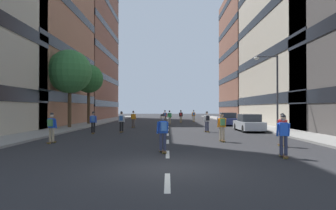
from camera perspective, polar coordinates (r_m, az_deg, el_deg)
ground_plane at (r=36.08m, az=0.00°, el=-3.86°), size 154.84×154.84×0.00m
sidewalk_left at (r=40.52m, az=-14.09°, el=-3.39°), size 3.05×70.97×0.14m
sidewalk_right at (r=40.51m, az=14.10°, el=-3.39°), size 3.05×70.97×0.14m
lane_markings at (r=38.27m, az=0.00°, el=-3.67°), size 0.16×62.20×0.01m
building_left_mid at (r=41.41m, az=-26.59°, el=11.83°), size 13.66×19.66×21.66m
building_left_far at (r=61.60m, az=-17.45°, el=11.04°), size 13.66×22.08×28.75m
building_right_mid at (r=41.87m, az=26.60°, el=14.50°), size 13.66×23.44×25.65m
building_right_far at (r=61.15m, az=17.49°, el=8.85°), size 13.66×18.09×23.97m
parked_car_near at (r=27.31m, az=15.15°, el=-3.41°), size 1.82×4.40×1.52m
parked_car_mid at (r=36.35m, az=11.32°, el=-2.72°), size 1.82×4.40×1.52m
street_tree_near at (r=38.62m, az=-14.83°, el=4.81°), size 3.56×3.56×7.36m
street_tree_mid at (r=31.75m, az=-18.18°, el=6.03°), size 4.36×4.36×7.76m
streetlamp_right at (r=27.67m, az=19.41°, el=3.77°), size 2.13×0.30×6.50m
skater_0 at (r=25.69m, az=7.46°, el=-2.89°), size 0.57×0.92×1.78m
skater_1 at (r=18.49m, az=10.28°, el=-3.77°), size 0.54×0.91×1.78m
skater_2 at (r=17.01m, az=20.98°, el=-4.11°), size 0.55×0.91×1.78m
skater_3 at (r=13.26m, az=21.15°, el=-5.10°), size 0.55×0.92×1.78m
skater_4 at (r=31.90m, az=-6.59°, el=-2.51°), size 0.55×0.92×1.78m
skater_5 at (r=43.14m, az=2.48°, el=-1.99°), size 0.56×0.92×1.78m
skater_6 at (r=41.67m, az=-0.54°, el=-2.03°), size 0.54×0.91×1.78m
skater_7 at (r=38.09m, az=0.32°, el=-2.21°), size 0.53×0.90×1.78m
skater_8 at (r=13.71m, az=-0.96°, el=-4.87°), size 0.57×0.92×1.78m
skater_9 at (r=25.58m, az=-8.82°, el=-2.90°), size 0.53×0.90×1.78m
skater_10 at (r=18.64m, az=-21.26°, el=-3.71°), size 0.55×0.92×1.78m
skater_11 at (r=24.66m, az=-14.03°, el=-2.97°), size 0.56×0.92×1.78m
skater_12 at (r=45.47m, az=4.94°, el=-1.92°), size 0.54×0.91×1.78m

